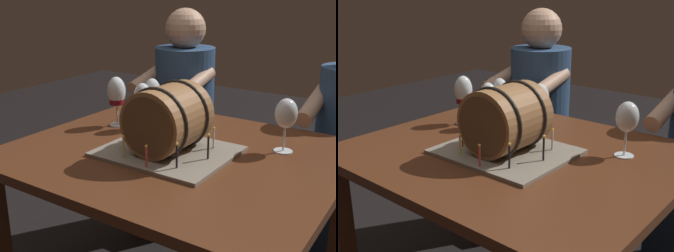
{
  "view_description": "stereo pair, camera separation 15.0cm",
  "coord_description": "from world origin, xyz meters",
  "views": [
    {
      "loc": [
        0.79,
        -1.23,
        1.31
      ],
      "look_at": [
        -0.01,
        -0.04,
        0.85
      ],
      "focal_mm": 46.41,
      "sensor_mm": 36.0,
      "label": 1
    },
    {
      "loc": [
        0.91,
        -1.14,
        1.31
      ],
      "look_at": [
        -0.01,
        -0.04,
        0.85
      ],
      "focal_mm": 46.41,
      "sensor_mm": 36.0,
      "label": 2
    }
  ],
  "objects": [
    {
      "name": "dining_table",
      "position": [
        0.0,
        0.0,
        0.63
      ],
      "size": [
        1.14,
        0.97,
        0.75
      ],
      "color": "#562D19",
      "rests_on": "ground"
    },
    {
      "name": "wine_glass_white",
      "position": [
        -0.28,
        0.24,
        0.87
      ],
      "size": [
        0.07,
        0.07,
        0.19
      ],
      "color": "white",
      "rests_on": "dining_table"
    },
    {
      "name": "wine_glass_rose",
      "position": [
        -0.25,
        0.14,
        0.87
      ],
      "size": [
        0.07,
        0.07,
        0.19
      ],
      "color": "white",
      "rests_on": "dining_table"
    },
    {
      "name": "person_seated_left",
      "position": [
        -0.44,
        0.76,
        0.55
      ],
      "size": [
        0.36,
        0.45,
        1.2
      ],
      "color": "#1B2D46",
      "rests_on": "ground"
    },
    {
      "name": "wine_glass_empty",
      "position": [
        0.32,
        0.2,
        0.88
      ],
      "size": [
        0.08,
        0.08,
        0.2
      ],
      "color": "white",
      "rests_on": "dining_table"
    },
    {
      "name": "barrel_cake",
      "position": [
        -0.01,
        -0.04,
        0.86
      ],
      "size": [
        0.44,
        0.38,
        0.25
      ],
      "color": "gray",
      "rests_on": "dining_table"
    },
    {
      "name": "wine_glass_amber",
      "position": [
        -0.08,
        0.26,
        0.87
      ],
      "size": [
        0.08,
        0.08,
        0.19
      ],
      "color": "white",
      "rests_on": "dining_table"
    },
    {
      "name": "wine_glass_red",
      "position": [
        -0.37,
        0.11,
        0.88
      ],
      "size": [
        0.08,
        0.08,
        0.21
      ],
      "color": "white",
      "rests_on": "dining_table"
    }
  ]
}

